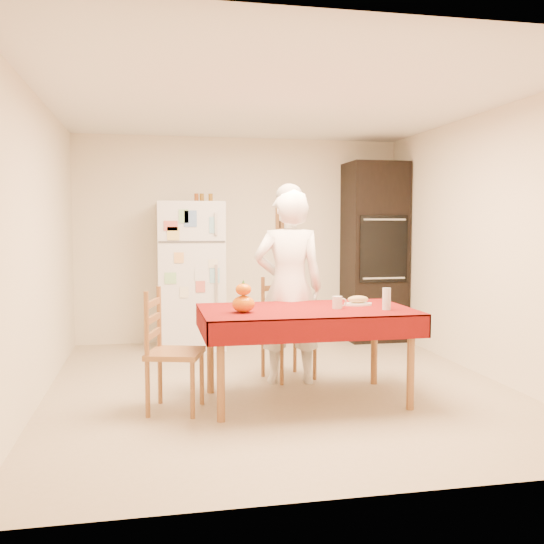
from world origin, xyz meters
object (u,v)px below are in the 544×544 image
object	(u,v)px
oven_cabinet	(374,252)
pumpkin_lower	(243,304)
refrigerator	(190,275)
seated_woman	(289,287)
chair_left	(167,346)
chair_far	(285,324)
coffee_mug	(337,302)
dining_table	(306,317)
wine_glass	(387,299)
bread_plate	(358,304)

from	to	relation	value
oven_cabinet	pumpkin_lower	bearing A→B (deg)	-128.82
refrigerator	seated_woman	distance (m)	1.93
chair_left	seated_woman	world-z (taller)	seated_woman
chair_left	pumpkin_lower	world-z (taller)	chair_left
chair_far	pumpkin_lower	size ratio (longest dim) A/B	5.37
pumpkin_lower	coffee_mug	bearing A→B (deg)	4.45
refrigerator	dining_table	bearing A→B (deg)	-71.89
coffee_mug	wine_glass	bearing A→B (deg)	-20.78
chair_left	coffee_mug	world-z (taller)	chair_left
refrigerator	chair_left	xyz separation A→B (m)	(-0.34, -2.41, -0.34)
oven_cabinet	pumpkin_lower	xyz separation A→B (m)	(-2.04, -2.53, -0.27)
coffee_mug	seated_woman	bearing A→B (deg)	111.27
chair_left	wine_glass	xyz separation A→B (m)	(1.73, -0.15, 0.34)
chair_far	wine_glass	distance (m)	1.22
dining_table	seated_woman	bearing A→B (deg)	90.45
dining_table	chair_left	distance (m)	1.13
coffee_mug	pumpkin_lower	size ratio (longest dim) A/B	0.57
chair_far	seated_woman	bearing A→B (deg)	-112.37
chair_far	seated_woman	world-z (taller)	seated_woman
chair_left	wine_glass	size ratio (longest dim) A/B	5.40
dining_table	seated_woman	size ratio (longest dim) A/B	0.97
oven_cabinet	seated_woman	bearing A→B (deg)	-129.67
dining_table	pumpkin_lower	world-z (taller)	pumpkin_lower
chair_far	oven_cabinet	bearing A→B (deg)	27.84
dining_table	pumpkin_lower	bearing A→B (deg)	-167.58
refrigerator	pumpkin_lower	xyz separation A→B (m)	(0.24, -2.48, -0.02)
oven_cabinet	refrigerator	bearing A→B (deg)	-178.82
chair_left	wine_glass	bearing A→B (deg)	-79.42
bread_plate	chair_far	bearing A→B (deg)	124.43
refrigerator	chair_far	world-z (taller)	refrigerator
oven_cabinet	dining_table	size ratio (longest dim) A/B	1.29
oven_cabinet	wine_glass	world-z (taller)	oven_cabinet
seated_woman	bread_plate	xyz separation A→B (m)	(0.49, -0.48, -0.10)
refrigerator	oven_cabinet	world-z (taller)	oven_cabinet
chair_far	bread_plate	bearing A→B (deg)	-74.80
dining_table	chair_left	size ratio (longest dim) A/B	1.79
seated_woman	pumpkin_lower	bearing A→B (deg)	60.11
coffee_mug	wine_glass	distance (m)	0.39
coffee_mug	pumpkin_lower	bearing A→B (deg)	-175.55
oven_cabinet	chair_far	world-z (taller)	oven_cabinet
oven_cabinet	coffee_mug	distance (m)	2.79
refrigerator	bread_plate	xyz separation A→B (m)	(1.26, -2.26, -0.08)
wine_glass	chair_far	bearing A→B (deg)	121.31
dining_table	bread_plate	distance (m)	0.50
dining_table	seated_woman	distance (m)	0.62
seated_woman	coffee_mug	world-z (taller)	seated_woman
chair_far	bread_plate	world-z (taller)	chair_far
wine_glass	seated_woman	bearing A→B (deg)	128.15
dining_table	chair_far	size ratio (longest dim) A/B	1.79
refrigerator	wine_glass	distance (m)	2.91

